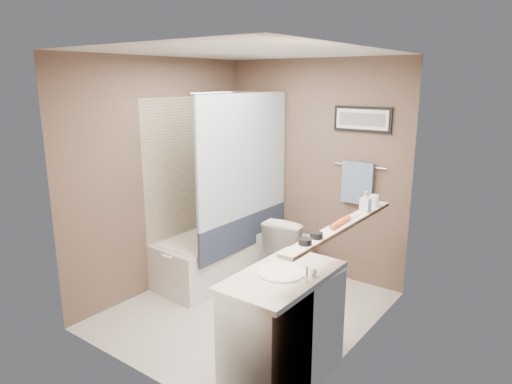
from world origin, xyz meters
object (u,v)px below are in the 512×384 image
Objects in this scene: hair_brush_front at (338,224)px; vanity at (283,330)px; bathtub at (219,255)px; candle_bowl_near at (305,242)px; hair_brush_back at (343,221)px; soap_bottle at (366,201)px; candle_bowl_far at (316,235)px; toilet at (294,248)px; glass_jar at (374,201)px.

vanity is at bearing -112.91° from hair_brush_front.
candle_bowl_near is (1.79, -1.15, 0.89)m from bathtub.
hair_brush_back is (1.79, -0.60, 0.89)m from bathtub.
hair_brush_back is 0.42m from soap_bottle.
candle_bowl_far is at bearing 36.31° from vanity.
candle_bowl_near is 0.56m from hair_brush_back.
toilet is at bearing 123.13° from vanity.
candle_bowl_far is 0.40m from hair_brush_back.
glass_jar is 0.18m from soap_bottle.
candle_bowl_near is 0.41× the size of hair_brush_front.
candle_bowl_near is at bearing -90.00° from glass_jar.
bathtub is 16.67× the size of candle_bowl_near.
glass_jar reaches higher than vanity.
soap_bottle is at bearing -2.22° from bathtub.
toilet is 0.83× the size of vanity.
toilet is 8.29× the size of candle_bowl_near.
candle_bowl_near is at bearing -90.00° from soap_bottle.
soap_bottle is (0.00, -0.18, 0.03)m from glass_jar.
hair_brush_back is at bearing -90.00° from glass_jar.
candle_bowl_near is 1.00× the size of candle_bowl_far.
bathtub is 2.01m from glass_jar.
candle_bowl_far reaches higher than toilet.
toilet is 8.29× the size of candle_bowl_far.
hair_brush_back is at bearing -90.00° from soap_bottle.
hair_brush_front is at bearing -90.00° from hair_brush_back.
vanity is 9.00× the size of glass_jar.
hair_brush_front is at bearing -90.00° from glass_jar.
hair_brush_front is at bearing -17.27° from bathtub.
toilet is 1.65m from hair_brush_back.
toilet is at bearing 126.31° from candle_bowl_far.
candle_bowl_near reaches higher than bathtub.
bathtub is at bearing 159.10° from hair_brush_front.
candle_bowl_far is (1.05, -1.43, 0.76)m from toilet.
glass_jar is at bearing 153.33° from toilet.
hair_brush_front is (1.79, -0.68, 0.89)m from bathtub.
glass_jar is (0.00, 0.60, 0.03)m from hair_brush_back.
vanity reaches higher than bathtub.
glass_jar reaches higher than toilet.
bathtub is 1.96m from vanity.
vanity is at bearing -99.41° from glass_jar.
hair_brush_back is (0.00, 0.08, 0.00)m from hair_brush_front.
soap_bottle reaches higher than vanity.
bathtub is 0.86m from toilet.
toilet is 1.93m from candle_bowl_far.
hair_brush_back is 2.20× the size of glass_jar.
bathtub is 2.11m from hair_brush_front.
bathtub is 16.67× the size of candle_bowl_far.
bathtub is 2.08m from hair_brush_back.
soap_bottle reaches higher than candle_bowl_far.
toilet is 3.39× the size of hair_brush_front.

